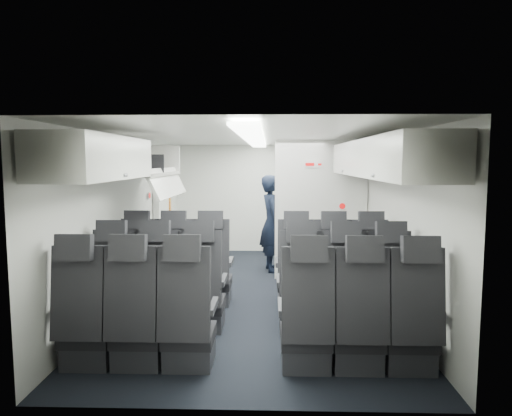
# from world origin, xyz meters

# --- Properties ---
(cabin_shell) EXTENTS (3.41, 6.01, 2.16)m
(cabin_shell) POSITION_xyz_m (0.00, 0.00, 1.12)
(cabin_shell) COLOR black
(cabin_shell) RESTS_ON ground
(seat_row_front) EXTENTS (3.33, 0.56, 1.24)m
(seat_row_front) POSITION_xyz_m (-0.00, -0.53, 0.40)
(seat_row_front) COLOR #262529
(seat_row_front) RESTS_ON cabin_shell
(seat_row_mid) EXTENTS (3.33, 0.56, 1.24)m
(seat_row_mid) POSITION_xyz_m (-0.00, -1.43, 0.40)
(seat_row_mid) COLOR #262529
(seat_row_mid) RESTS_ON cabin_shell
(seat_row_rear) EXTENTS (3.33, 0.56, 1.24)m
(seat_row_rear) POSITION_xyz_m (-0.00, -2.33, 0.40)
(seat_row_rear) COLOR #262529
(seat_row_rear) RESTS_ON cabin_shell
(overhead_bin_left_rear) EXTENTS (0.53, 1.80, 0.40)m
(overhead_bin_left_rear) POSITION_xyz_m (-1.40, -2.00, 1.86)
(overhead_bin_left_rear) COLOR silver
(overhead_bin_left_rear) RESTS_ON cabin_shell
(overhead_bin_left_front_open) EXTENTS (0.64, 1.70, 0.72)m
(overhead_bin_left_front_open) POSITION_xyz_m (-1.44, -0.25, 1.74)
(overhead_bin_left_front_open) COLOR #9E9E93
(overhead_bin_left_front_open) RESTS_ON cabin_shell
(overhead_bin_right_rear) EXTENTS (0.53, 1.80, 0.40)m
(overhead_bin_right_rear) POSITION_xyz_m (1.40, -2.00, 1.86)
(overhead_bin_right_rear) COLOR silver
(overhead_bin_right_rear) RESTS_ON cabin_shell
(overhead_bin_right_front) EXTENTS (0.53, 1.70, 0.40)m
(overhead_bin_right_front) POSITION_xyz_m (1.40, -0.25, 1.86)
(overhead_bin_right_front) COLOR silver
(overhead_bin_right_front) RESTS_ON cabin_shell
(bulkhead_partition) EXTENTS (1.40, 0.15, 2.13)m
(bulkhead_partition) POSITION_xyz_m (0.98, 0.80, 1.08)
(bulkhead_partition) COLOR white
(bulkhead_partition) RESTS_ON cabin_shell
(galley_unit) EXTENTS (0.85, 0.52, 1.90)m
(galley_unit) POSITION_xyz_m (0.95, 2.72, 0.95)
(galley_unit) COLOR #939399
(galley_unit) RESTS_ON cabin_shell
(boarding_door) EXTENTS (0.12, 1.27, 1.86)m
(boarding_door) POSITION_xyz_m (-1.64, 1.55, 0.95)
(boarding_door) COLOR silver
(boarding_door) RESTS_ON cabin_shell
(flight_attendant) EXTENTS (0.50, 0.65, 1.60)m
(flight_attendant) POSITION_xyz_m (0.23, 1.33, 0.80)
(flight_attendant) COLOR black
(flight_attendant) RESTS_ON ground
(carry_on_bag) EXTENTS (0.47, 0.37, 0.25)m
(carry_on_bag) POSITION_xyz_m (-1.41, -0.19, 1.79)
(carry_on_bag) COLOR black
(carry_on_bag) RESTS_ON overhead_bin_left_front_open
(papers) EXTENTS (0.22, 0.08, 0.16)m
(papers) POSITION_xyz_m (0.42, 1.28, 1.00)
(papers) COLOR white
(papers) RESTS_ON flight_attendant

